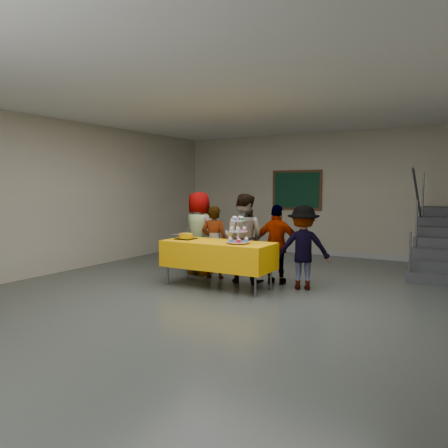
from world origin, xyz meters
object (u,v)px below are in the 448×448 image
object	(u,v)px
noticeboard	(297,190)
schoolchild_c	(244,238)
bake_table	(218,254)
schoolchild_d	(277,245)
schoolchild_a	(199,233)
schoolchild_e	(303,247)
schoolchild_b	(214,242)
bear_cake	(186,236)
cupcake_stand	(238,233)

from	to	relation	value
noticeboard	schoolchild_c	bearing A→B (deg)	-83.17
bake_table	schoolchild_d	xyz separation A→B (m)	(0.76, 0.72, 0.13)
schoolchild_a	schoolchild_e	world-z (taller)	schoolchild_a
bake_table	schoolchild_d	bearing A→B (deg)	43.32
bake_table	schoolchild_e	distance (m)	1.41
bake_table	schoolchild_b	world-z (taller)	schoolchild_b
bake_table	bear_cake	world-z (taller)	bear_cake
schoolchild_a	noticeboard	world-z (taller)	noticeboard
schoolchild_a	schoolchild_d	distance (m)	1.67
schoolchild_a	noticeboard	distance (m)	3.62
bear_cake	schoolchild_c	world-z (taller)	schoolchild_c
bear_cake	schoolchild_c	size ratio (longest dim) A/B	0.23
bear_cake	schoolchild_c	bearing A→B (deg)	32.42
cupcake_stand	schoolchild_b	world-z (taller)	schoolchild_b
schoolchild_a	noticeboard	xyz separation A→B (m)	(0.66, 3.47, 0.81)
bear_cake	schoolchild_e	size ratio (longest dim) A/B	0.26
schoolchild_b	bake_table	bearing A→B (deg)	114.69
bear_cake	noticeboard	xyz separation A→B (m)	(0.41, 4.27, 0.77)
schoolchild_a	schoolchild_b	xyz separation A→B (m)	(0.48, -0.21, -0.12)
schoolchild_a	noticeboard	size ratio (longest dim) A/B	1.22
schoolchild_a	schoolchild_d	bearing A→B (deg)	-166.92
bake_table	schoolchild_b	bearing A→B (deg)	126.43
bake_table	schoolchild_c	size ratio (longest dim) A/B	1.20
schoolchild_d	noticeboard	xyz separation A→B (m)	(-1.01, 3.55, 0.91)
schoolchild_e	schoolchild_d	bearing A→B (deg)	-36.80
schoolchild_c	schoolchild_d	xyz separation A→B (m)	(0.56, 0.18, -0.09)
bear_cake	schoolchild_a	size ratio (longest dim) A/B	0.23
bake_table	cupcake_stand	world-z (taller)	cupcake_stand
schoolchild_d	bake_table	bearing A→B (deg)	33.45
schoolchild_a	schoolchild_d	world-z (taller)	schoolchild_a
bear_cake	schoolchild_a	bearing A→B (deg)	107.73
bear_cake	schoolchild_e	bearing A→B (deg)	17.09
schoolchild_e	noticeboard	distance (m)	4.08
schoolchild_b	schoolchild_c	xyz separation A→B (m)	(0.63, -0.05, 0.11)
bear_cake	schoolchild_d	world-z (taller)	schoolchild_d
bake_table	bear_cake	xyz separation A→B (m)	(-0.65, -0.00, 0.27)
cupcake_stand	schoolchild_a	distance (m)	1.59
bear_cake	noticeboard	size ratio (longest dim) A/B	0.28
schoolchild_d	schoolchild_e	bearing A→B (deg)	156.28
schoolchild_e	noticeboard	xyz separation A→B (m)	(-1.52, 3.67, 0.91)
noticeboard	schoolchild_e	bearing A→B (deg)	-67.48
schoolchild_d	noticeboard	world-z (taller)	noticeboard
schoolchild_b	bear_cake	bearing A→B (deg)	57.70
bake_table	bear_cake	distance (m)	0.71
bear_cake	schoolchild_a	distance (m)	0.84
cupcake_stand	schoolchild_d	bearing A→B (deg)	66.18
schoolchild_a	schoolchild_d	size ratio (longest dim) A/B	1.15
schoolchild_a	schoolchild_d	xyz separation A→B (m)	(1.67, -0.08, -0.11)
cupcake_stand	schoolchild_d	xyz separation A→B (m)	(0.35, 0.78, -0.26)
schoolchild_e	schoolchild_b	bearing A→B (deg)	-22.78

